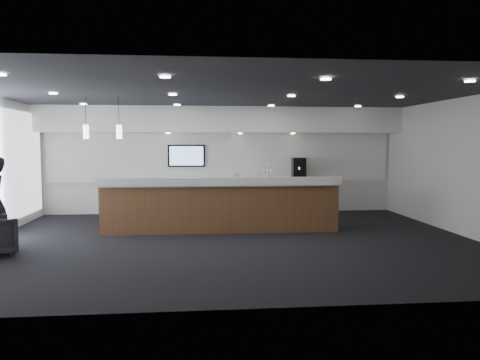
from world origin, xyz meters
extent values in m
plane|color=black|center=(0.00, 0.00, 0.00)|extent=(10.00, 10.00, 0.00)
cube|color=black|center=(0.00, 0.00, 3.00)|extent=(10.00, 8.00, 0.02)
cube|color=silver|center=(0.00, 4.00, 1.50)|extent=(10.00, 0.02, 3.00)
cube|color=silver|center=(5.00, 0.00, 1.50)|extent=(0.02, 8.00, 3.00)
cube|color=white|center=(0.00, 3.55, 2.65)|extent=(10.00, 0.90, 0.70)
cube|color=white|center=(0.00, 3.97, 1.60)|extent=(9.80, 0.06, 1.40)
cube|color=gray|center=(0.00, 3.64, 0.45)|extent=(5.00, 0.60, 0.90)
cube|color=silver|center=(0.00, 3.64, 0.93)|extent=(5.06, 0.66, 0.05)
cylinder|color=silver|center=(-2.00, 3.32, 0.50)|extent=(0.60, 0.02, 0.02)
cylinder|color=silver|center=(-1.00, 3.32, 0.50)|extent=(0.60, 0.02, 0.02)
cylinder|color=silver|center=(0.00, 3.32, 0.50)|extent=(0.60, 0.02, 0.02)
cylinder|color=silver|center=(1.00, 3.32, 0.50)|extent=(0.60, 0.02, 0.02)
cylinder|color=silver|center=(2.00, 3.32, 0.50)|extent=(0.60, 0.02, 0.02)
cube|color=black|center=(-1.00, 3.91, 1.65)|extent=(1.05, 0.07, 0.62)
cube|color=blue|center=(-1.00, 3.87, 1.65)|extent=(0.95, 0.01, 0.54)
cylinder|color=#FFEDC6|center=(-2.40, 0.80, 2.25)|extent=(0.12, 0.12, 0.30)
cylinder|color=#FFEDC6|center=(-3.10, 0.80, 2.25)|extent=(0.12, 0.12, 0.30)
cube|color=#542C1C|center=(-0.19, 1.10, 0.53)|extent=(5.31, 0.82, 1.05)
cube|color=silver|center=(-0.19, 1.10, 1.08)|extent=(5.39, 0.90, 0.06)
cube|color=silver|center=(-0.20, 0.69, 1.17)|extent=(5.38, 0.20, 0.18)
cylinder|color=silver|center=(0.90, 1.19, 1.25)|extent=(0.04, 0.04, 0.28)
torus|color=silver|center=(0.90, 1.13, 1.39)|extent=(0.19, 0.03, 0.19)
cube|color=black|center=(2.20, 3.67, 1.27)|extent=(0.39, 0.43, 0.64)
cube|color=silver|center=(2.20, 3.44, 0.96)|extent=(0.23, 0.12, 0.02)
cube|color=silver|center=(0.40, 3.51, 1.06)|extent=(0.16, 0.07, 0.22)
cube|color=silver|center=(1.03, 3.50, 1.06)|extent=(0.16, 0.05, 0.21)
imported|color=white|center=(1.72, 3.56, 0.99)|extent=(0.10, 0.10, 0.09)
imported|color=white|center=(1.58, 3.56, 0.99)|extent=(0.13, 0.13, 0.09)
imported|color=white|center=(1.44, 3.56, 0.99)|extent=(0.12, 0.12, 0.09)
imported|color=white|center=(1.30, 3.56, 0.99)|extent=(0.12, 0.12, 0.09)
imported|color=white|center=(1.16, 3.56, 0.99)|extent=(0.13, 0.13, 0.09)
imported|color=white|center=(1.02, 3.56, 0.99)|extent=(0.10, 0.10, 0.09)
imported|color=white|center=(0.88, 3.56, 0.99)|extent=(0.13, 0.13, 0.09)
imported|color=white|center=(0.74, 3.56, 0.99)|extent=(0.11, 0.11, 0.09)
camera|label=1|loc=(-0.79, -9.48, 2.00)|focal=35.00mm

